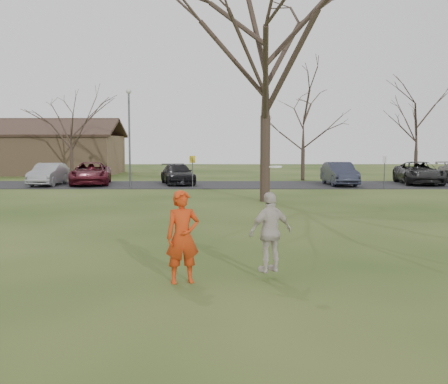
{
  "coord_description": "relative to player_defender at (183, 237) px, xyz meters",
  "views": [
    {
      "loc": [
        0.02,
        -10.95,
        2.91
      ],
      "look_at": [
        0.0,
        4.0,
        1.5
      ],
      "focal_mm": 42.37,
      "sensor_mm": 36.0,
      "label": 1
    }
  ],
  "objects": [
    {
      "name": "ground",
      "position": [
        0.85,
        0.19,
        -0.96
      ],
      "size": [
        120.0,
        120.0,
        0.0
      ],
      "primitive_type": "plane",
      "color": "#1E380F",
      "rests_on": "ground"
    },
    {
      "name": "parking_strip",
      "position": [
        0.85,
        25.19,
        -0.94
      ],
      "size": [
        62.0,
        6.5,
        0.04
      ],
      "primitive_type": "cube",
      "color": "black",
      "rests_on": "ground"
    },
    {
      "name": "player_defender",
      "position": [
        0.0,
        0.0,
        0.0
      ],
      "size": [
        0.8,
        0.63,
        1.93
      ],
      "primitive_type": "imported",
      "rotation": [
        0.0,
        0.0,
        0.27
      ],
      "color": "red",
      "rests_on": "ground"
    },
    {
      "name": "car_1",
      "position": [
        -10.97,
        24.62,
        -0.19
      ],
      "size": [
        1.57,
        4.48,
        1.48
      ],
      "primitive_type": "imported",
      "rotation": [
        0.0,
        0.0,
        -0.0
      ],
      "color": "gray",
      "rests_on": "parking_strip"
    },
    {
      "name": "car_2",
      "position": [
        -8.27,
        25.14,
        -0.16
      ],
      "size": [
        3.41,
        5.81,
        1.52
      ],
      "primitive_type": "imported",
      "rotation": [
        0.0,
        0.0,
        0.17
      ],
      "color": "#52131D",
      "rests_on": "parking_strip"
    },
    {
      "name": "car_3",
      "position": [
        -2.38,
        25.54,
        -0.23
      ],
      "size": [
        3.01,
        5.08,
        1.38
      ],
      "primitive_type": "imported",
      "rotation": [
        0.0,
        0.0,
        0.24
      ],
      "color": "black",
      "rests_on": "parking_strip"
    },
    {
      "name": "car_5",
      "position": [
        8.6,
        24.77,
        -0.15
      ],
      "size": [
        1.82,
        4.73,
        1.54
      ],
      "primitive_type": "imported",
      "rotation": [
        0.0,
        0.0,
        0.04
      ],
      "color": "#272B3B",
      "rests_on": "parking_strip"
    },
    {
      "name": "car_6",
      "position": [
        14.29,
        25.69,
        -0.15
      ],
      "size": [
        3.08,
        5.76,
        1.54
      ],
      "primitive_type": "imported",
      "rotation": [
        0.0,
        0.0,
        -0.1
      ],
      "color": "black",
      "rests_on": "parking_strip"
    },
    {
      "name": "catching_play",
      "position": [
        1.84,
        0.25,
        0.06
      ],
      "size": [
        1.08,
        0.82,
        2.25
      ],
      "color": "beige",
      "rests_on": "ground"
    },
    {
      "name": "building",
      "position": [
        -19.15,
        38.19,
        0.97
      ],
      "size": [
        20.6,
        8.5,
        5.14
      ],
      "color": "#8C6D4C",
      "rests_on": "ground"
    },
    {
      "name": "lamp_post",
      "position": [
        -5.15,
        22.69,
        3.01
      ],
      "size": [
        0.34,
        0.34,
        6.27
      ],
      "color": "#47474C",
      "rests_on": "ground"
    },
    {
      "name": "sign_yellow",
      "position": [
        -1.15,
        22.19,
        0.49
      ],
      "size": [
        0.35,
        0.35,
        2.08
      ],
      "color": "#47474C",
      "rests_on": "ground"
    },
    {
      "name": "sign_white",
      "position": [
        10.85,
        22.19,
        0.49
      ],
      "size": [
        0.35,
        0.35,
        2.08
      ],
      "color": "#47474C",
      "rests_on": "ground"
    },
    {
      "name": "big_tree",
      "position": [
        2.85,
        15.19,
        6.04
      ],
      "size": [
        9.0,
        9.0,
        14.0
      ],
      "primitive_type": null,
      "color": "#352821",
      "rests_on": "ground"
    },
    {
      "name": "small_tree_row",
      "position": [
        5.23,
        30.25,
        2.93
      ],
      "size": [
        55.0,
        5.9,
        8.5
      ],
      "color": "#352821",
      "rests_on": "ground"
    }
  ]
}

